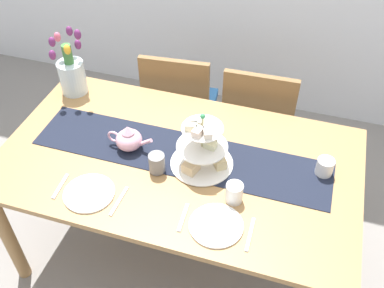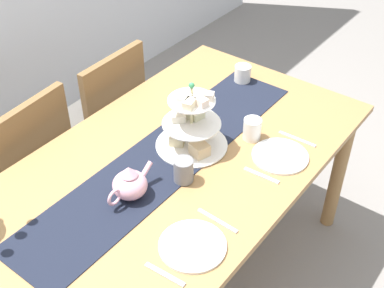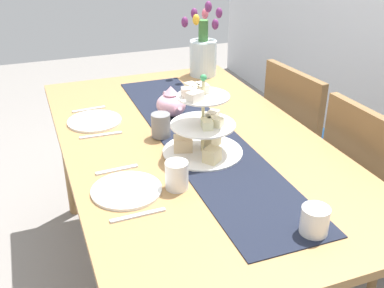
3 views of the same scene
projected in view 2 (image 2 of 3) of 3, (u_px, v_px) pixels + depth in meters
name	position (u px, v px, depth m)	size (l,w,h in m)	color
ground_plane	(177.00, 278.00, 2.53)	(8.00, 8.00, 0.00)	gray
dining_table	(174.00, 179.00, 2.12)	(1.74, 0.99, 0.76)	#A37747
chair_left	(24.00, 169.00, 2.41)	(0.46, 0.46, 0.91)	brown
chair_right	(103.00, 118.00, 2.73)	(0.43, 0.43, 0.91)	brown
table_runner	(166.00, 157.00, 2.07)	(1.47, 0.31, 0.00)	black
tiered_cake_stand	(192.00, 127.00, 2.07)	(0.30, 0.30, 0.30)	beige
teapot	(130.00, 184.00, 1.86)	(0.24, 0.13, 0.14)	#E5A8BC
cream_jug	(243.00, 74.00, 2.51)	(0.08, 0.08, 0.09)	white
dinner_plate_left	(193.00, 246.00, 1.71)	(0.23, 0.23, 0.01)	white
fork_left	(165.00, 274.00, 1.62)	(0.02, 0.15, 0.01)	silver
knife_left	(217.00, 221.00, 1.80)	(0.01, 0.17, 0.01)	silver
dinner_plate_right	(280.00, 156.00, 2.07)	(0.23, 0.23, 0.01)	white
fork_right	(261.00, 175.00, 1.98)	(0.02, 0.15, 0.01)	silver
knife_right	(297.00, 139.00, 2.16)	(0.01, 0.17, 0.01)	silver
mug_grey	(184.00, 170.00, 1.93)	(0.08, 0.08, 0.10)	slate
mug_white_text	(252.00, 129.00, 2.14)	(0.08, 0.08, 0.10)	white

